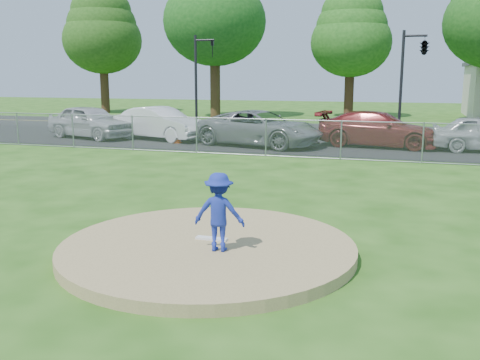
% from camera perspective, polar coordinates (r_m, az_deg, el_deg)
% --- Properties ---
extents(ground, '(120.00, 120.00, 0.00)m').
position_cam_1_polar(ground, '(19.36, 7.02, 1.44)').
color(ground, '#1F4C10').
rests_on(ground, ground).
extents(pitchers_mound, '(5.40, 5.40, 0.20)m').
position_cam_1_polar(pitchers_mound, '(9.91, -3.45, -7.25)').
color(pitchers_mound, '#957F52').
rests_on(pitchers_mound, ground).
extents(pitching_rubber, '(0.60, 0.15, 0.04)m').
position_cam_1_polar(pitching_rubber, '(10.05, -3.05, -6.26)').
color(pitching_rubber, white).
rests_on(pitching_rubber, pitchers_mound).
extents(chain_link_fence, '(40.00, 0.06, 1.50)m').
position_cam_1_polar(chain_link_fence, '(21.21, 8.04, 4.29)').
color(chain_link_fence, gray).
rests_on(chain_link_fence, ground).
extents(parking_lot, '(50.00, 8.00, 0.01)m').
position_cam_1_polar(parking_lot, '(25.72, 9.62, 3.75)').
color(parking_lot, black).
rests_on(parking_lot, ground).
extents(street, '(60.00, 7.00, 0.01)m').
position_cam_1_polar(street, '(33.12, 11.37, 5.29)').
color(street, black).
rests_on(street, ground).
extents(tree_far_left, '(6.72, 6.72, 10.74)m').
position_cam_1_polar(tree_far_left, '(49.03, -14.51, 15.23)').
color(tree_far_left, '#392314').
rests_on(tree_far_left, ground).
extents(tree_left, '(7.84, 7.84, 12.53)m').
position_cam_1_polar(tree_left, '(42.60, -2.74, 17.83)').
color(tree_left, '#392614').
rests_on(tree_left, ground).
extents(tree_center, '(6.16, 6.16, 9.84)m').
position_cam_1_polar(tree_center, '(43.14, 11.79, 15.17)').
color(tree_center, '#371F14').
rests_on(tree_center, ground).
extents(traffic_signal_left, '(1.28, 0.20, 5.60)m').
position_cam_1_polar(traffic_signal_left, '(33.09, -4.35, 11.30)').
color(traffic_signal_left, black).
rests_on(traffic_signal_left, ground).
extents(traffic_signal_center, '(1.42, 2.48, 5.60)m').
position_cam_1_polar(traffic_signal_center, '(30.83, 18.85, 13.09)').
color(traffic_signal_center, black).
rests_on(traffic_signal_center, ground).
extents(pitcher, '(0.94, 0.60, 1.38)m').
position_cam_1_polar(pitcher, '(9.28, -2.24, -3.42)').
color(pitcher, navy).
rests_on(pitcher, pitchers_mound).
extents(traffic_cone, '(0.40, 0.40, 0.78)m').
position_cam_1_polar(traffic_cone, '(26.04, -6.71, 4.80)').
color(traffic_cone, '#F7490D').
rests_on(traffic_cone, parking_lot).
extents(parked_car_silver, '(5.39, 3.38, 1.71)m').
position_cam_1_polar(parked_car_silver, '(29.02, -15.68, 6.02)').
color(parked_car_silver, '#B4B4B9').
rests_on(parked_car_silver, parking_lot).
extents(parked_car_white, '(5.30, 3.11, 1.65)m').
position_cam_1_polar(parked_car_white, '(27.53, -8.51, 5.99)').
color(parked_car_white, silver).
rests_on(parked_car_white, parking_lot).
extents(parked_car_gray, '(6.37, 4.13, 1.63)m').
position_cam_1_polar(parked_car_gray, '(24.82, 2.16, 5.54)').
color(parked_car_gray, slate).
rests_on(parked_car_gray, parking_lot).
extents(parked_car_darkred, '(5.77, 2.91, 1.61)m').
position_cam_1_polar(parked_car_darkred, '(25.29, 14.52, 5.27)').
color(parked_car_darkred, maroon).
rests_on(parked_car_darkred, parking_lot).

